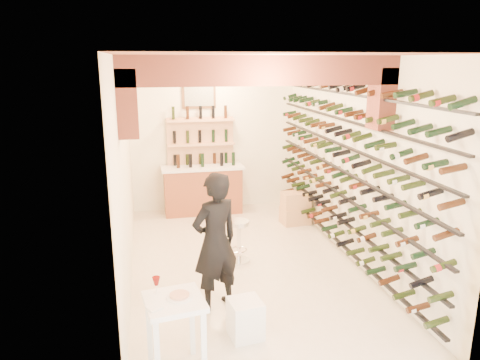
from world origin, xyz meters
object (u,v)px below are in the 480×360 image
(wine_rack, at_px, (339,164))
(person, at_px, (215,242))
(white_stool, at_px, (245,319))
(crate_lower, at_px, (295,215))
(chrome_barstool, at_px, (239,238))
(back_counter, at_px, (203,188))
(tasting_table, at_px, (175,312))

(wine_rack, bearing_deg, person, -150.97)
(white_stool, distance_m, crate_lower, 3.97)
(chrome_barstool, relative_size, crate_lower, 1.25)
(wine_rack, height_order, chrome_barstool, wine_rack)
(white_stool, distance_m, chrome_barstool, 2.08)
(chrome_barstool, bearing_deg, back_counter, 95.29)
(person, relative_size, chrome_barstool, 2.64)
(back_counter, relative_size, chrome_barstool, 2.47)
(back_counter, relative_size, person, 0.93)
(white_stool, bearing_deg, person, 107.25)
(crate_lower, bearing_deg, chrome_barstool, -134.46)
(wine_rack, xyz_separation_m, crate_lower, (-0.13, 1.59, -1.38))
(wine_rack, height_order, person, wine_rack)
(white_stool, bearing_deg, chrome_barstool, 80.24)
(person, height_order, crate_lower, person)
(white_stool, distance_m, person, 1.03)
(wine_rack, xyz_separation_m, tasting_table, (-2.78, -2.40, -0.87))
(chrome_barstool, bearing_deg, wine_rack, -3.57)
(back_counter, xyz_separation_m, chrome_barstool, (0.24, -2.55, -0.13))
(tasting_table, bearing_deg, crate_lower, 48.05)
(crate_lower, bearing_deg, person, -126.14)
(back_counter, height_order, crate_lower, back_counter)
(person, height_order, chrome_barstool, person)
(person, xyz_separation_m, crate_lower, (2.04, 2.80, -0.74))
(back_counter, xyz_separation_m, tasting_table, (-0.95, -5.04, 0.15))
(tasting_table, xyz_separation_m, person, (0.61, 1.19, 0.23))
(chrome_barstool, bearing_deg, white_stool, -99.76)
(back_counter, xyz_separation_m, white_stool, (-0.11, -4.59, -0.30))
(back_counter, relative_size, tasting_table, 1.69)
(white_stool, bearing_deg, wine_rack, 44.92)
(tasting_table, xyz_separation_m, white_stool, (0.84, 0.45, -0.45))
(back_counter, bearing_deg, wine_rack, -55.34)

